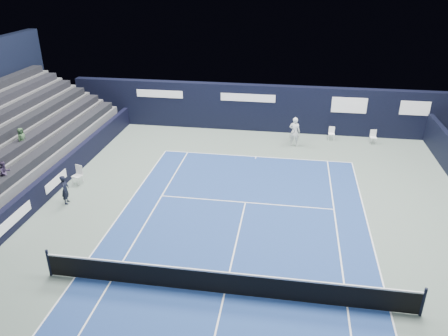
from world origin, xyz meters
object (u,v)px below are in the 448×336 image
object	(u,v)px
folding_chair_back_a	(332,132)
folding_chair_back_b	(373,136)
line_judge_chair	(78,173)
tennis_player	(294,132)
tennis_net	(224,282)

from	to	relation	value
folding_chair_back_a	folding_chair_back_b	world-z (taller)	folding_chair_back_b
line_judge_chair	tennis_player	xyz separation A→B (m)	(10.85, 6.96, 0.35)
folding_chair_back_a	folding_chair_back_b	size ratio (longest dim) A/B	0.96
line_judge_chair	folding_chair_back_a	bearing A→B (deg)	49.45
tennis_net	folding_chair_back_b	bearing A→B (deg)	65.03
folding_chair_back_a	tennis_player	world-z (taller)	tennis_player
folding_chair_back_b	line_judge_chair	distance (m)	17.73
folding_chair_back_b	tennis_net	bearing A→B (deg)	-121.28
line_judge_chair	tennis_net	bearing A→B (deg)	-21.99
tennis_player	tennis_net	bearing A→B (deg)	-98.75
folding_chair_back_a	tennis_player	distance (m)	2.80
folding_chair_back_b	line_judge_chair	size ratio (longest dim) A/B	0.88
folding_chair_back_b	line_judge_chair	xyz separation A→B (m)	(-15.76, -8.12, 0.07)
folding_chair_back_a	line_judge_chair	world-z (taller)	line_judge_chair
folding_chair_back_a	tennis_player	bearing A→B (deg)	-147.92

